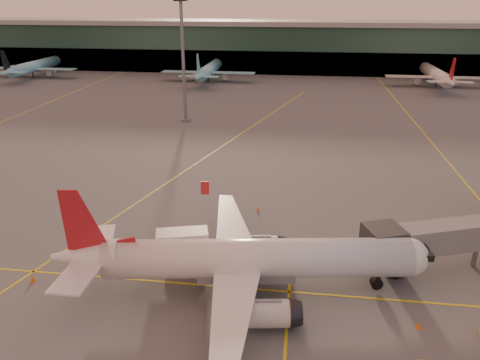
# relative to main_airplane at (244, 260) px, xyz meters

# --- Properties ---
(ground) EXTENTS (600.00, 600.00, 0.00)m
(ground) POSITION_rel_main_airplane_xyz_m (-0.81, -4.53, -3.40)
(ground) COLOR #4C4F54
(ground) RESTS_ON ground
(taxi_markings) EXTENTS (100.12, 173.00, 0.01)m
(taxi_markings) POSITION_rel_main_airplane_xyz_m (-8.13, 39.95, -3.39)
(taxi_markings) COLOR yellow
(taxi_markings) RESTS_ON ground
(terminal) EXTENTS (400.00, 20.00, 17.60)m
(terminal) POSITION_rel_main_airplane_xyz_m (-0.81, 137.26, 5.36)
(terminal) COLOR #19382D
(terminal) RESTS_ON ground
(mast_west_near) EXTENTS (2.40, 2.40, 25.60)m
(mast_west_near) POSITION_rel_main_airplane_xyz_m (-20.81, 61.47, 11.47)
(mast_west_near) COLOR slate
(mast_west_near) RESTS_ON ground
(distant_aircraft_row) EXTENTS (290.00, 34.00, 13.00)m
(distant_aircraft_row) POSITION_rel_main_airplane_xyz_m (-21.81, 113.47, -3.40)
(distant_aircraft_row) COLOR #80C8D7
(distant_aircraft_row) RESTS_ON ground
(main_airplane) EXTENTS (34.57, 31.31, 10.45)m
(main_airplane) POSITION_rel_main_airplane_xyz_m (0.00, 0.00, 0.00)
(main_airplane) COLOR white
(main_airplane) RESTS_ON ground
(catering_truck) EXTENTS (5.56, 3.52, 4.00)m
(catering_truck) POSITION_rel_main_airplane_xyz_m (-6.67, 3.54, -1.12)
(catering_truck) COLOR #A04216
(catering_truck) RESTS_ON ground
(cone_tail) EXTENTS (0.48, 0.48, 0.62)m
(cone_tail) POSITION_rel_main_airplane_xyz_m (-20.62, -1.19, -3.10)
(cone_tail) COLOR #E95E0C
(cone_tail) RESTS_ON ground
(cone_wing_left) EXTENTS (0.42, 0.42, 0.53)m
(cone_wing_left) POSITION_rel_main_airplane_xyz_m (-0.47, 17.68, -3.14)
(cone_wing_left) COLOR #E95E0C
(cone_wing_left) RESTS_ON ground
(cone_fwd) EXTENTS (0.46, 0.46, 0.59)m
(cone_fwd) POSITION_rel_main_airplane_xyz_m (15.14, -3.24, -3.11)
(cone_fwd) COLOR #E95E0C
(cone_fwd) RESTS_ON ground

